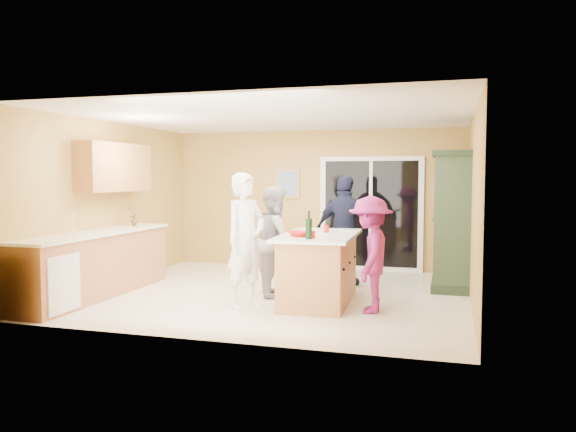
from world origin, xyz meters
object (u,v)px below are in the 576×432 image
(woman_white, at_px, (246,240))
(woman_magenta, at_px, (370,254))
(green_hutch, at_px, (452,222))
(woman_navy, at_px, (346,231))
(kitchen_island, at_px, (319,270))
(woman_grey, at_px, (276,241))

(woman_white, bearing_deg, woman_magenta, -57.83)
(green_hutch, height_order, woman_navy, green_hutch)
(kitchen_island, xyz_separation_m, woman_navy, (0.14, 1.29, 0.43))
(green_hutch, height_order, woman_magenta, green_hutch)
(woman_white, bearing_deg, kitchen_island, -33.45)
(green_hutch, xyz_separation_m, woman_magenta, (-1.00, -1.87, -0.29))
(woman_magenta, bearing_deg, kitchen_island, -116.96)
(kitchen_island, relative_size, woman_navy, 1.05)
(woman_white, height_order, woman_grey, woman_white)
(green_hutch, relative_size, woman_magenta, 1.42)
(woman_white, relative_size, woman_navy, 1.02)
(kitchen_island, height_order, woman_grey, woman_grey)
(kitchen_island, relative_size, woman_magenta, 1.24)
(kitchen_island, bearing_deg, woman_grey, 152.77)
(green_hutch, bearing_deg, woman_white, -142.07)
(woman_white, distance_m, woman_magenta, 1.64)
(woman_navy, relative_size, woman_magenta, 1.18)
(green_hutch, bearing_deg, woman_navy, -171.61)
(kitchen_island, bearing_deg, woman_white, -152.03)
(green_hutch, relative_size, woman_white, 1.19)
(woman_grey, height_order, woman_magenta, woman_grey)
(woman_magenta, bearing_deg, green_hutch, 149.38)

